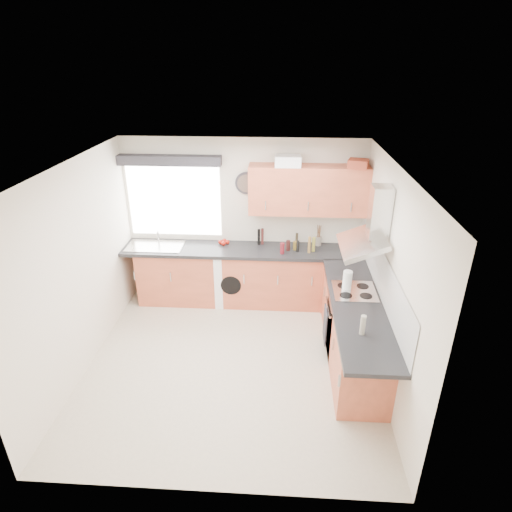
# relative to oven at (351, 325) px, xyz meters

# --- Properties ---
(ground_plane) EXTENTS (3.60, 3.60, 0.00)m
(ground_plane) POSITION_rel_oven_xyz_m (-1.50, -0.30, -0.42)
(ground_plane) COLOR beige
(ceiling) EXTENTS (3.60, 3.60, 0.02)m
(ceiling) POSITION_rel_oven_xyz_m (-1.50, -0.30, 2.08)
(ceiling) COLOR white
(ceiling) RESTS_ON wall_back
(wall_back) EXTENTS (3.60, 0.02, 2.50)m
(wall_back) POSITION_rel_oven_xyz_m (-1.50, 1.50, 0.82)
(wall_back) COLOR silver
(wall_back) RESTS_ON ground_plane
(wall_front) EXTENTS (3.60, 0.02, 2.50)m
(wall_front) POSITION_rel_oven_xyz_m (-1.50, -2.10, 0.82)
(wall_front) COLOR silver
(wall_front) RESTS_ON ground_plane
(wall_left) EXTENTS (0.02, 3.60, 2.50)m
(wall_left) POSITION_rel_oven_xyz_m (-3.30, -0.30, 0.82)
(wall_left) COLOR silver
(wall_left) RESTS_ON ground_plane
(wall_right) EXTENTS (0.02, 3.60, 2.50)m
(wall_right) POSITION_rel_oven_xyz_m (0.30, -0.30, 0.82)
(wall_right) COLOR silver
(wall_right) RESTS_ON ground_plane
(window) EXTENTS (1.40, 0.02, 1.10)m
(window) POSITION_rel_oven_xyz_m (-2.55, 1.49, 1.12)
(window) COLOR white
(window) RESTS_ON wall_back
(window_blind) EXTENTS (1.50, 0.18, 0.14)m
(window_blind) POSITION_rel_oven_xyz_m (-2.55, 1.40, 1.76)
(window_blind) COLOR #29282E
(window_blind) RESTS_ON wall_back
(splashback) EXTENTS (0.01, 3.00, 0.54)m
(splashback) POSITION_rel_oven_xyz_m (0.29, 0.00, 0.75)
(splashback) COLOR white
(splashback) RESTS_ON wall_right
(base_cab_back) EXTENTS (3.00, 0.58, 0.86)m
(base_cab_back) POSITION_rel_oven_xyz_m (-1.60, 1.21, 0.01)
(base_cab_back) COLOR #B05135
(base_cab_back) RESTS_ON ground_plane
(base_cab_corner) EXTENTS (0.60, 0.60, 0.86)m
(base_cab_corner) POSITION_rel_oven_xyz_m (0.00, 1.20, 0.01)
(base_cab_corner) COLOR #B05135
(base_cab_corner) RESTS_ON ground_plane
(base_cab_right) EXTENTS (0.58, 2.10, 0.86)m
(base_cab_right) POSITION_rel_oven_xyz_m (0.01, -0.15, 0.01)
(base_cab_right) COLOR #B05135
(base_cab_right) RESTS_ON ground_plane
(worktop_back) EXTENTS (3.60, 0.62, 0.05)m
(worktop_back) POSITION_rel_oven_xyz_m (-1.50, 1.20, 0.46)
(worktop_back) COLOR black
(worktop_back) RESTS_ON base_cab_back
(worktop_right) EXTENTS (0.62, 2.42, 0.05)m
(worktop_right) POSITION_rel_oven_xyz_m (0.00, -0.30, 0.46)
(worktop_right) COLOR black
(worktop_right) RESTS_ON base_cab_right
(sink) EXTENTS (0.84, 0.46, 0.10)m
(sink) POSITION_rel_oven_xyz_m (-2.83, 1.20, 0.52)
(sink) COLOR silver
(sink) RESTS_ON worktop_back
(oven) EXTENTS (0.56, 0.58, 0.85)m
(oven) POSITION_rel_oven_xyz_m (0.00, 0.00, 0.00)
(oven) COLOR black
(oven) RESTS_ON ground_plane
(hob_plate) EXTENTS (0.52, 0.52, 0.01)m
(hob_plate) POSITION_rel_oven_xyz_m (0.00, 0.00, 0.49)
(hob_plate) COLOR silver
(hob_plate) RESTS_ON worktop_right
(extractor_hood) EXTENTS (0.52, 0.78, 0.66)m
(extractor_hood) POSITION_rel_oven_xyz_m (0.10, -0.00, 1.34)
(extractor_hood) COLOR silver
(extractor_hood) RESTS_ON wall_right
(upper_cabinets) EXTENTS (1.70, 0.35, 0.70)m
(upper_cabinets) POSITION_rel_oven_xyz_m (-0.55, 1.32, 1.38)
(upper_cabinets) COLOR #B05135
(upper_cabinets) RESTS_ON wall_back
(washing_machine) EXTENTS (0.65, 0.63, 0.85)m
(washing_machine) POSITION_rel_oven_xyz_m (-1.65, 1.22, -0.00)
(washing_machine) COLOR white
(washing_machine) RESTS_ON ground_plane
(wall_clock) EXTENTS (0.33, 0.04, 0.33)m
(wall_clock) POSITION_rel_oven_xyz_m (-1.45, 1.46, 1.42)
(wall_clock) COLOR #29282E
(wall_clock) RESTS_ON wall_back
(casserole) EXTENTS (0.36, 0.26, 0.15)m
(casserole) POSITION_rel_oven_xyz_m (-0.85, 1.28, 1.80)
(casserole) COLOR white
(casserole) RESTS_ON upper_cabinets
(storage_box) EXTENTS (0.31, 0.29, 0.12)m
(storage_box) POSITION_rel_oven_xyz_m (0.10, 1.22, 1.78)
(storage_box) COLOR #993822
(storage_box) RESTS_ON upper_cabinets
(utensil_pot) EXTENTS (0.10, 0.10, 0.13)m
(utensil_pot) POSITION_rel_oven_xyz_m (-0.35, 1.40, 0.55)
(utensil_pot) COLOR gray
(utensil_pot) RESTS_ON worktop_back
(kitchen_roll) EXTENTS (0.14, 0.14, 0.25)m
(kitchen_roll) POSITION_rel_oven_xyz_m (-0.09, 0.06, 0.61)
(kitchen_roll) COLOR white
(kitchen_roll) RESTS_ON worktop_right
(tomato_cluster) EXTENTS (0.18, 0.18, 0.07)m
(tomato_cluster) POSITION_rel_oven_xyz_m (-1.79, 1.35, 0.52)
(tomato_cluster) COLOR #A4150B
(tomato_cluster) RESTS_ON worktop_back
(jar_0) EXTENTS (0.06, 0.06, 0.17)m
(jar_0) POSITION_rel_oven_xyz_m (-0.90, 1.06, 0.57)
(jar_0) COLOR maroon
(jar_0) RESTS_ON worktop_back
(jar_1) EXTENTS (0.04, 0.04, 0.18)m
(jar_1) POSITION_rel_oven_xyz_m (-0.67, 1.14, 0.57)
(jar_1) COLOR black
(jar_1) RESTS_ON worktop_back
(jar_2) EXTENTS (0.06, 0.06, 0.13)m
(jar_2) POSITION_rel_oven_xyz_m (-0.71, 1.21, 0.55)
(jar_2) COLOR brown
(jar_2) RESTS_ON worktop_back
(jar_3) EXTENTS (0.04, 0.04, 0.25)m
(jar_3) POSITION_rel_oven_xyz_m (-1.26, 1.37, 0.61)
(jar_3) COLOR black
(jar_3) RESTS_ON worktop_back
(jar_4) EXTENTS (0.04, 0.04, 0.25)m
(jar_4) POSITION_rel_oven_xyz_m (-1.20, 1.38, 0.61)
(jar_4) COLOR #4B1D1B
(jar_4) RESTS_ON worktop_back
(jar_5) EXTENTS (0.06, 0.06, 0.16)m
(jar_5) POSITION_rel_oven_xyz_m (-0.81, 1.18, 0.56)
(jar_5) COLOR #381514
(jar_5) RESTS_ON worktop_back
(jar_6) EXTENTS (0.04, 0.04, 0.19)m
(jar_6) POSITION_rel_oven_xyz_m (-0.68, 1.40, 0.58)
(jar_6) COLOR #352D1D
(jar_6) RESTS_ON worktop_back
(jar_7) EXTENTS (0.04, 0.04, 0.25)m
(jar_7) POSITION_rel_oven_xyz_m (-0.50, 1.11, 0.61)
(jar_7) COLOR olive
(jar_7) RESTS_ON worktop_back
(jar_8) EXTENTS (0.05, 0.05, 0.22)m
(jar_8) POSITION_rel_oven_xyz_m (-0.44, 1.17, 0.59)
(jar_8) COLOR olive
(jar_8) RESTS_ON worktop_back
(bottle_0) EXTENTS (0.06, 0.06, 0.22)m
(bottle_0) POSITION_rel_oven_xyz_m (-0.05, -0.88, 0.60)
(bottle_0) COLOR #A29C8A
(bottle_0) RESTS_ON worktop_right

